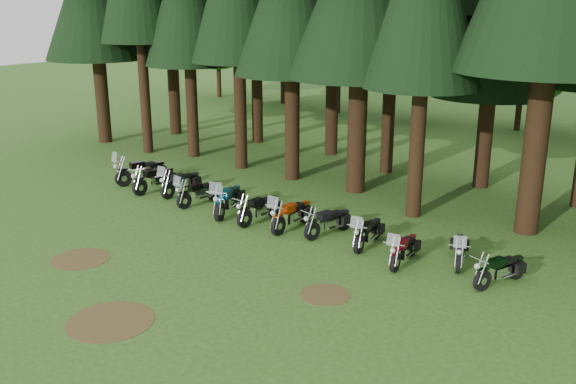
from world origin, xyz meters
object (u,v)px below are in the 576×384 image
object	(u,v)px
motorcycle_4	(228,201)
motorcycle_10	(459,251)
motorcycle_0	(142,172)
motorcycle_1	(155,180)
motorcycle_8	(368,233)
motorcycle_7	(329,223)
motorcycle_11	(500,271)
motorcycle_3	(199,193)
motorcycle_6	(292,216)
motorcycle_9	(404,251)
motorcycle_5	(260,210)
motorcycle_2	(181,183)

from	to	relation	value
motorcycle_4	motorcycle_10	xyz separation A→B (m)	(8.80, 0.68, -0.10)
motorcycle_0	motorcycle_1	size ratio (longest dim) A/B	1.05
motorcycle_0	motorcycle_8	size ratio (longest dim) A/B	1.16
motorcycle_7	motorcycle_11	xyz separation A→B (m)	(6.06, -0.41, -0.02)
motorcycle_4	motorcycle_8	world-z (taller)	motorcycle_4
motorcycle_3	motorcycle_7	world-z (taller)	motorcycle_3
motorcycle_3	motorcycle_6	xyz separation A→B (m)	(4.55, -0.03, 0.04)
motorcycle_9	motorcycle_11	size ratio (longest dim) A/B	1.05
motorcycle_9	motorcycle_5	bearing A→B (deg)	170.11
motorcycle_3	motorcycle_10	world-z (taller)	motorcycle_3
motorcycle_5	motorcycle_11	bearing A→B (deg)	3.13
motorcycle_0	motorcycle_11	distance (m)	16.12
motorcycle_2	motorcycle_11	bearing A→B (deg)	-2.78
motorcycle_4	motorcycle_8	size ratio (longest dim) A/B	1.14
motorcycle_7	motorcycle_8	size ratio (longest dim) A/B	1.00
motorcycle_10	motorcycle_11	distance (m)	1.66
motorcycle_2	motorcycle_7	xyz separation A→B (m)	(7.45, -0.30, -0.03)
motorcycle_9	motorcycle_10	size ratio (longest dim) A/B	1.06
motorcycle_2	motorcycle_9	world-z (taller)	motorcycle_2
motorcycle_1	motorcycle_2	bearing A→B (deg)	14.18
motorcycle_3	motorcycle_6	bearing A→B (deg)	6.71
motorcycle_3	motorcycle_11	xyz separation A→B (m)	(11.98, -0.18, -0.03)
motorcycle_2	motorcycle_4	xyz separation A→B (m)	(3.20, -0.70, 0.05)
motorcycle_7	motorcycle_0	bearing A→B (deg)	-169.47
motorcycle_0	motorcycle_9	distance (m)	13.28
motorcycle_7	motorcycle_8	world-z (taller)	motorcycle_8
motorcycle_0	motorcycle_9	bearing A→B (deg)	12.68
motorcycle_4	motorcycle_6	xyz separation A→B (m)	(2.87, 0.13, -0.03)
motorcycle_5	motorcycle_10	world-z (taller)	motorcycle_10
motorcycle_0	motorcycle_9	world-z (taller)	motorcycle_0
motorcycle_9	motorcycle_6	bearing A→B (deg)	167.81
motorcycle_0	motorcycle_7	distance (m)	10.05
motorcycle_3	motorcycle_4	xyz separation A→B (m)	(1.67, -0.16, 0.06)
motorcycle_7	motorcycle_9	size ratio (longest dim) A/B	1.03
motorcycle_7	motorcycle_11	bearing A→B (deg)	9.19
motorcycle_5	motorcycle_11	world-z (taller)	motorcycle_5
motorcycle_0	motorcycle_6	bearing A→B (deg)	13.02
motorcycle_6	motorcycle_10	xyz separation A→B (m)	(5.93, 0.55, -0.07)
motorcycle_11	motorcycle_5	bearing A→B (deg)	-159.20
motorcycle_10	motorcycle_9	bearing A→B (deg)	-164.95
motorcycle_5	motorcycle_8	distance (m)	4.33
motorcycle_6	motorcycle_9	world-z (taller)	motorcycle_6
motorcycle_4	motorcycle_11	xyz separation A→B (m)	(10.31, -0.01, -0.09)
motorcycle_1	motorcycle_7	world-z (taller)	motorcycle_1
motorcycle_1	motorcycle_11	bearing A→B (deg)	-1.30
motorcycle_11	motorcycle_1	bearing A→B (deg)	-160.51
motorcycle_11	motorcycle_9	bearing A→B (deg)	-152.99
motorcycle_5	motorcycle_10	xyz separation A→B (m)	(7.29, 0.66, -0.04)
motorcycle_1	motorcycle_4	size ratio (longest dim) A/B	0.97
motorcycle_4	motorcycle_9	bearing A→B (deg)	-22.75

